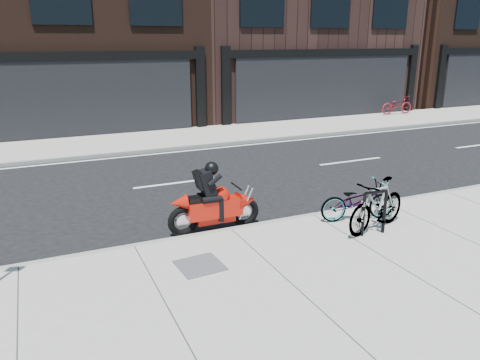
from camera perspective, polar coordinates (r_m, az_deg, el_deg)
name	(u,v)px	position (r m, az deg, el deg)	size (l,w,h in m)	color
ground	(200,205)	(11.45, -4.95, -3.09)	(120.00, 120.00, 0.00)	black
sidewalk_near	(311,305)	(7.33, 8.59, -14.81)	(60.00, 6.00, 0.13)	gray
sidewalk_far	(133,142)	(18.67, -12.90, 4.57)	(60.00, 3.50, 0.13)	gray
bike_rack	(375,209)	(9.62, 16.08, -3.39)	(0.55, 0.11, 0.92)	black
bicycle_front	(358,201)	(10.33, 14.16, -2.46)	(0.58, 1.66, 0.87)	gray
bicycle_rear	(377,205)	(9.87, 16.36, -2.93)	(0.50, 1.78, 1.07)	gray
motorcycle	(218,202)	(9.78, -2.67, -2.73)	(2.03, 0.47, 1.51)	black
bicycle_far	(397,105)	(25.91, 18.57, 8.66)	(0.63, 1.80, 0.95)	maroon
utility_grate	(200,265)	(8.23, -4.91, -10.32)	(0.75, 0.75, 0.01)	#414143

